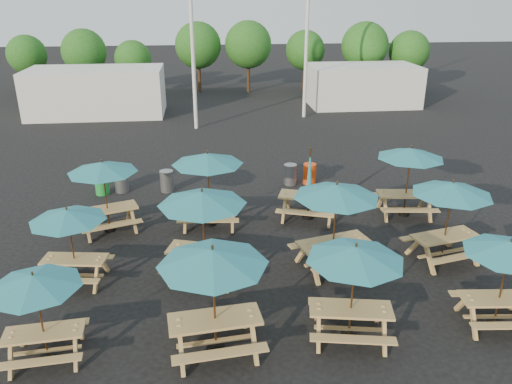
{
  "coord_description": "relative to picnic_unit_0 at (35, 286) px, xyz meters",
  "views": [
    {
      "loc": [
        -1.61,
        -13.35,
        7.16
      ],
      "look_at": [
        0.0,
        1.5,
        1.1
      ],
      "focal_mm": 35.0,
      "sensor_mm": 36.0,
      "label": 1
    }
  ],
  "objects": [
    {
      "name": "tree_1",
      "position": [
        -4.71,
        28.46,
        1.38
      ],
      "size": [
        3.11,
        3.11,
        4.72
      ],
      "color": "#382314",
      "rests_on": "ground"
    },
    {
      "name": "waste_bin_1",
      "position": [
        0.25,
        9.36,
        -1.36
      ],
      "size": [
        0.51,
        0.51,
        0.82
      ],
      "primitive_type": "cylinder",
      "color": "gray",
      "rests_on": "ground"
    },
    {
      "name": "ground",
      "position": [
        5.04,
        4.55,
        -1.77
      ],
      "size": [
        120.0,
        120.0,
        0.0
      ],
      "primitive_type": "plane",
      "color": "black",
      "rests_on": "ground"
    },
    {
      "name": "picnic_unit_7",
      "position": [
        6.82,
        2.95,
        0.4
      ],
      "size": [
        2.8,
        2.8,
        2.5
      ],
      "rotation": [
        0.0,
        0.0,
        0.26
      ],
      "color": "tan",
      "rests_on": "ground"
    },
    {
      "name": "mast_1",
      "position": [
        9.54,
        20.55,
        4.23
      ],
      "size": [
        0.2,
        0.2,
        12.0
      ],
      "primitive_type": "cylinder",
      "color": "silver",
      "rests_on": "ground"
    },
    {
      "name": "tree_2",
      "position": [
        -1.35,
        28.21,
        0.86
      ],
      "size": [
        2.59,
        2.59,
        3.93
      ],
      "color": "#382314",
      "rests_on": "ground"
    },
    {
      "name": "waste_bin_2",
      "position": [
        1.96,
        9.22,
        -1.36
      ],
      "size": [
        0.51,
        0.51,
        0.82
      ],
      "primitive_type": "cylinder",
      "color": "gray",
      "rests_on": "ground"
    },
    {
      "name": "mast_0",
      "position": [
        3.04,
        18.55,
        4.23
      ],
      "size": [
        0.2,
        0.2,
        12.0
      ],
      "primitive_type": "cylinder",
      "color": "silver",
      "rests_on": "ground"
    },
    {
      "name": "picnic_unit_10",
      "position": [
        10.05,
        3.04,
        0.3
      ],
      "size": [
        2.6,
        2.6,
        2.38
      ],
      "rotation": [
        0.0,
        0.0,
        0.23
      ],
      "color": "tan",
      "rests_on": "ground"
    },
    {
      "name": "picnic_unit_6",
      "position": [
        6.46,
        -0.0,
        0.22
      ],
      "size": [
        2.43,
        2.43,
        2.29
      ],
      "rotation": [
        0.0,
        0.0,
        -0.18
      ],
      "color": "tan",
      "rests_on": "ground"
    },
    {
      "name": "tree_3",
      "position": [
        3.29,
        29.27,
        1.64
      ],
      "size": [
        3.36,
        3.36,
        5.09
      ],
      "color": "#382314",
      "rests_on": "ground"
    },
    {
      "name": "waste_bin_4",
      "position": [
        7.54,
        9.43,
        -1.36
      ],
      "size": [
        0.51,
        0.51,
        0.82
      ],
      "primitive_type": "cylinder",
      "color": "#E73F0D",
      "rests_on": "ground"
    },
    {
      "name": "picnic_unit_1",
      "position": [
        -0.05,
        2.98,
        0.06
      ],
      "size": [
        2.18,
        2.18,
        2.11
      ],
      "rotation": [
        0.0,
        0.0,
        -0.14
      ],
      "color": "tan",
      "rests_on": "ground"
    },
    {
      "name": "picnic_unit_3",
      "position": [
        3.51,
        -0.13,
        0.37
      ],
      "size": [
        2.49,
        2.49,
        2.47
      ],
      "rotation": [
        0.0,
        0.0,
        0.11
      ],
      "color": "tan",
      "rests_on": "ground"
    },
    {
      "name": "waste_bin_0",
      "position": [
        -0.46,
        9.19,
        -1.36
      ],
      "size": [
        0.51,
        0.51,
        0.82
      ],
      "primitive_type": "cylinder",
      "color": "#1A9235",
      "rests_on": "ground"
    },
    {
      "name": "picnic_unit_4",
      "position": [
        3.32,
        2.86,
        0.4
      ],
      "size": [
        2.86,
        2.86,
        2.5
      ],
      "rotation": [
        0.0,
        0.0,
        -0.31
      ],
      "color": "tan",
      "rests_on": "ground"
    },
    {
      "name": "picnic_unit_11",
      "position": [
        10.14,
        6.14,
        0.32
      ],
      "size": [
        2.44,
        2.44,
        2.41
      ],
      "rotation": [
        0.0,
        0.0,
        -0.12
      ],
      "color": "tan",
      "rests_on": "ground"
    },
    {
      "name": "tree_0",
      "position": [
        -9.03,
        29.8,
        1.06
      ],
      "size": [
        2.8,
        2.8,
        4.24
      ],
      "color": "#382314",
      "rests_on": "ground"
    },
    {
      "name": "picnic_unit_0",
      "position": [
        0.0,
        0.0,
        0.0
      ],
      "size": [
        2.01,
        2.01,
        2.04
      ],
      "rotation": [
        0.0,
        0.0,
        0.09
      ],
      "color": "tan",
      "rests_on": "ground"
    },
    {
      "name": "event_tent_0",
      "position": [
        -2.96,
        22.55,
        -0.37
      ],
      "size": [
        8.0,
        4.0,
        2.8
      ],
      "primitive_type": "cube",
      "color": "silver",
      "rests_on": "ground"
    },
    {
      "name": "waste_bin_3",
      "position": [
        6.77,
        9.44,
        -1.36
      ],
      "size": [
        0.51,
        0.51,
        0.82
      ],
      "primitive_type": "cylinder",
      "color": "gray",
      "rests_on": "ground"
    },
    {
      "name": "picnic_unit_9",
      "position": [
        9.92,
        0.08,
        0.11
      ],
      "size": [
        2.15,
        2.15,
        2.16
      ],
      "rotation": [
        0.0,
        0.0,
        -0.09
      ],
      "color": "tan",
      "rests_on": "ground"
    },
    {
      "name": "picnic_unit_5",
      "position": [
        3.51,
        6.07,
        0.38
      ],
      "size": [
        2.45,
        2.45,
        2.47
      ],
      "rotation": [
        0.0,
        0.0,
        -0.09
      ],
      "color": "tan",
      "rests_on": "ground"
    },
    {
      "name": "tree_4",
      "position": [
        6.94,
        28.81,
        1.69
      ],
      "size": [
        3.41,
        3.41,
        5.17
      ],
      "color": "#382314",
      "rests_on": "ground"
    },
    {
      "name": "event_tent_1",
      "position": [
        14.04,
        23.55,
        -0.47
      ],
      "size": [
        7.0,
        4.0,
        2.6
      ],
      "primitive_type": "cube",
      "color": "silver",
      "rests_on": "ground"
    },
    {
      "name": "tree_7",
      "position": [
        18.66,
        27.48,
        1.22
      ],
      "size": [
        2.95,
        2.95,
        4.48
      ],
      "color": "#382314",
      "rests_on": "ground"
    },
    {
      "name": "picnic_unit_8",
      "position": [
        6.82,
        6.24,
        -0.74
      ],
      "size": [
        2.39,
        2.24,
        2.49
      ],
      "rotation": [
        0.0,
        0.0,
        -0.33
      ],
      "color": "tan",
      "rests_on": "ground"
    },
    {
      "name": "tree_6",
      "position": [
        15.27,
        27.45,
        1.66
      ],
      "size": [
        3.38,
        3.38,
        5.13
      ],
      "color": "#382314",
      "rests_on": "ground"
    },
    {
      "name": "picnic_unit_2",
      "position": [
        0.31,
        5.99,
        0.26
      ],
      "size": [
        2.73,
        2.73,
        2.34
      ],
      "rotation": [
        0.0,
        0.0,
        0.34
      ],
      "color": "tan",
      "rests_on": "ground"
    },
    {
      "name": "tree_5",
      "position": [
        11.26,
        29.23,
        1.21
      ],
      "size": [
        2.94,
        2.94,
        4.45
      ],
      "color": "#382314",
      "rests_on": "ground"
    }
  ]
}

